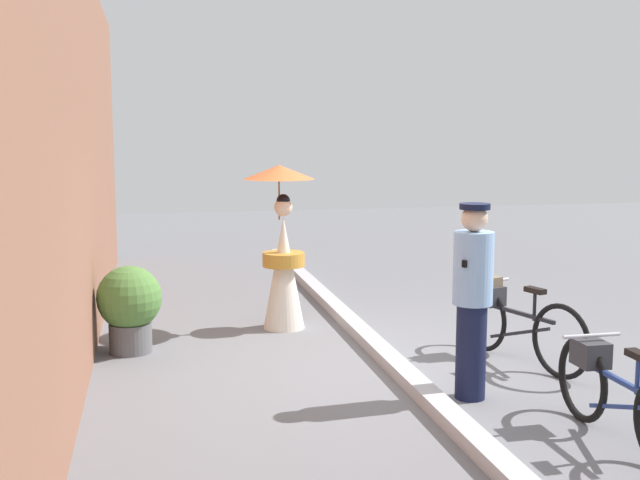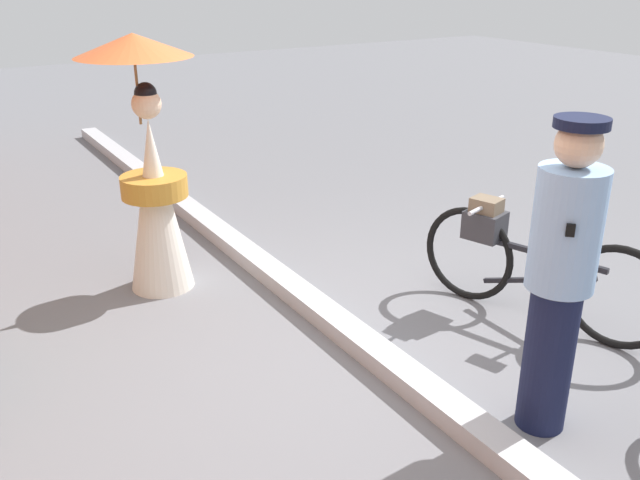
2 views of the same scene
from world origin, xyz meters
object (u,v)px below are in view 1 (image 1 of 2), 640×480
at_px(bicycle_far_side, 513,319).
at_px(person_officer, 472,296).
at_px(bicycle_near_officer, 615,391).
at_px(person_with_parasol, 283,246).
at_px(potted_plant_by_door, 131,304).

distance_m(bicycle_far_side, person_officer, 1.34).
bearing_deg(bicycle_far_side, bicycle_near_officer, 174.97).
distance_m(bicycle_near_officer, person_officer, 1.41).
distance_m(person_with_parasol, potted_plant_by_door, 1.89).
xyz_separation_m(bicycle_near_officer, bicycle_far_side, (2.08, -0.18, 0.04)).
bearing_deg(bicycle_near_officer, bicycle_far_side, -5.03).
xyz_separation_m(bicycle_near_officer, person_with_parasol, (3.90, 1.83, 0.57)).
bearing_deg(potted_plant_by_door, person_with_parasol, -68.99).
xyz_separation_m(person_officer, person_with_parasol, (2.75, 1.18, 0.06)).
relative_size(bicycle_far_side, person_with_parasol, 0.91).
height_order(bicycle_near_officer, person_officer, person_officer).
bearing_deg(person_with_parasol, bicycle_far_side, -132.11).
distance_m(person_officer, person_with_parasol, 3.00).
xyz_separation_m(bicycle_far_side, person_with_parasol, (1.82, 2.01, 0.53)).
height_order(person_officer, person_with_parasol, person_with_parasol).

